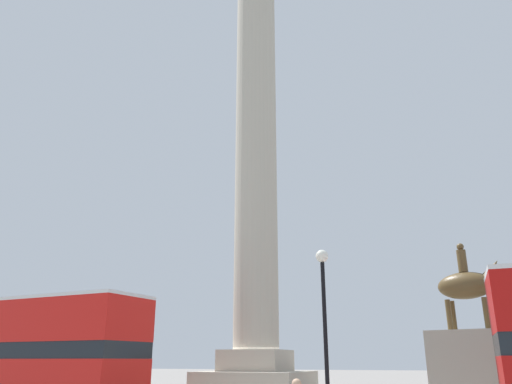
# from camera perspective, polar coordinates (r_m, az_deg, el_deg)

# --- Properties ---
(monument_column) EXTENTS (5.53, 5.53, 26.01)m
(monument_column) POSITION_cam_1_polar(r_m,az_deg,el_deg) (22.26, 0.00, 1.42)
(monument_column) COLOR #ADA593
(monument_column) RESTS_ON ground_plane
(bus_a) EXTENTS (10.50, 3.47, 4.19)m
(bus_a) POSITION_cam_1_polar(r_m,az_deg,el_deg) (21.35, -25.41, -16.16)
(bus_a) COLOR red
(bus_a) RESTS_ON ground_plane
(equestrian_statue) EXTENTS (3.50, 2.89, 6.53)m
(equestrian_statue) POSITION_cam_1_polar(r_m,az_deg,el_deg) (21.55, 23.84, -17.28)
(equestrian_statue) COLOR #ADA593
(equestrian_statue) RESTS_ON ground_plane
(street_lamp) EXTENTS (0.44, 0.44, 5.70)m
(street_lamp) POSITION_cam_1_polar(r_m,az_deg,el_deg) (17.45, 7.86, -14.27)
(street_lamp) COLOR black
(street_lamp) RESTS_ON ground_plane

